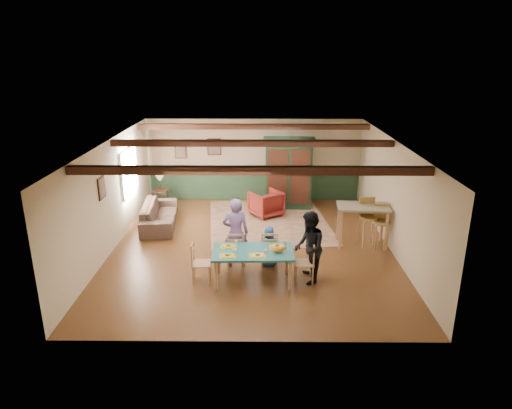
{
  "coord_description": "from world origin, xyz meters",
  "views": [
    {
      "loc": [
        0.21,
        -10.7,
        4.76
      ],
      "look_at": [
        0.1,
        0.01,
        1.15
      ],
      "focal_mm": 32.0,
      "sensor_mm": 36.0,
      "label": 1
    }
  ],
  "objects_px": {
    "dining_chair_end_right": "(304,262)",
    "bar_stool_left": "(368,223)",
    "person_child": "(269,247)",
    "end_table": "(161,198)",
    "cat": "(278,249)",
    "sofa": "(160,214)",
    "armchair": "(266,203)",
    "table_lamp": "(160,183)",
    "dining_chair_far_right": "(269,249)",
    "person_woman": "(309,248)",
    "dining_table": "(253,266)",
    "counter_table": "(362,226)",
    "dining_chair_far_left": "(236,249)",
    "bar_stool_right": "(381,227)",
    "dining_chair_end_left": "(202,263)",
    "person_man": "(236,233)",
    "armoire": "(289,173)"
  },
  "relations": [
    {
      "from": "person_woman",
      "to": "armchair",
      "type": "distance_m",
      "value": 4.29
    },
    {
      "from": "dining_chair_far_right",
      "to": "sofa",
      "type": "bearing_deg",
      "value": -42.07
    },
    {
      "from": "person_man",
      "to": "table_lamp",
      "type": "distance_m",
      "value": 5.04
    },
    {
      "from": "end_table",
      "to": "person_man",
      "type": "bearing_deg",
      "value": -58.49
    },
    {
      "from": "armchair",
      "to": "table_lamp",
      "type": "xyz_separation_m",
      "value": [
        -3.37,
        0.84,
        0.4
      ]
    },
    {
      "from": "sofa",
      "to": "bar_stool_right",
      "type": "distance_m",
      "value": 6.12
    },
    {
      "from": "dining_chair_far_left",
      "to": "person_woman",
      "type": "height_order",
      "value": "person_woman"
    },
    {
      "from": "person_man",
      "to": "bar_stool_right",
      "type": "bearing_deg",
      "value": -165.34
    },
    {
      "from": "cat",
      "to": "armoire",
      "type": "bearing_deg",
      "value": 82.8
    },
    {
      "from": "dining_chair_end_right",
      "to": "bar_stool_left",
      "type": "height_order",
      "value": "bar_stool_left"
    },
    {
      "from": "armoire",
      "to": "sofa",
      "type": "bearing_deg",
      "value": -154.09
    },
    {
      "from": "person_man",
      "to": "armoire",
      "type": "height_order",
      "value": "armoire"
    },
    {
      "from": "person_woman",
      "to": "person_child",
      "type": "xyz_separation_m",
      "value": [
        -0.83,
        0.75,
        -0.31
      ]
    },
    {
      "from": "dining_chair_far_left",
      "to": "end_table",
      "type": "bearing_deg",
      "value": -60.36
    },
    {
      "from": "person_woman",
      "to": "counter_table",
      "type": "xyz_separation_m",
      "value": [
        1.55,
        1.94,
        -0.25
      ]
    },
    {
      "from": "dining_chair_far_right",
      "to": "person_woman",
      "type": "bearing_deg",
      "value": 139.73
    },
    {
      "from": "armchair",
      "to": "person_woman",
      "type": "bearing_deg",
      "value": 67.9
    },
    {
      "from": "armchair",
      "to": "person_man",
      "type": "bearing_deg",
      "value": 44.21
    },
    {
      "from": "person_man",
      "to": "cat",
      "type": "height_order",
      "value": "person_man"
    },
    {
      "from": "cat",
      "to": "sofa",
      "type": "xyz_separation_m",
      "value": [
        -3.25,
        3.43,
        -0.48
      ]
    },
    {
      "from": "sofa",
      "to": "dining_chair_far_right",
      "type": "bearing_deg",
      "value": -136.33
    },
    {
      "from": "dining_chair_end_left",
      "to": "table_lamp",
      "type": "distance_m",
      "value": 5.44
    },
    {
      "from": "dining_chair_end_right",
      "to": "end_table",
      "type": "distance_m",
      "value": 6.51
    },
    {
      "from": "dining_chair_end_left",
      "to": "person_man",
      "type": "xyz_separation_m",
      "value": [
        0.7,
        0.78,
        0.37
      ]
    },
    {
      "from": "armchair",
      "to": "sofa",
      "type": "bearing_deg",
      "value": -18.06
    },
    {
      "from": "sofa",
      "to": "table_lamp",
      "type": "xyz_separation_m",
      "value": [
        -0.31,
        1.7,
        0.46
      ]
    },
    {
      "from": "dining_chair_end_right",
      "to": "bar_stool_left",
      "type": "distance_m",
      "value": 2.66
    },
    {
      "from": "dining_chair_far_right",
      "to": "dining_chair_end_right",
      "type": "distance_m",
      "value": 1.0
    },
    {
      "from": "counter_table",
      "to": "person_child",
      "type": "bearing_deg",
      "value": -153.38
    },
    {
      "from": "armoire",
      "to": "dining_chair_far_right",
      "type": "bearing_deg",
      "value": -96.76
    },
    {
      "from": "dining_table",
      "to": "table_lamp",
      "type": "height_order",
      "value": "table_lamp"
    },
    {
      "from": "bar_stool_right",
      "to": "armchair",
      "type": "bearing_deg",
      "value": 145.72
    },
    {
      "from": "dining_chair_far_right",
      "to": "table_lamp",
      "type": "xyz_separation_m",
      "value": [
        -3.4,
        4.35,
        0.33
      ]
    },
    {
      "from": "bar_stool_right",
      "to": "person_child",
      "type": "bearing_deg",
      "value": -154.3
    },
    {
      "from": "dining_table",
      "to": "table_lamp",
      "type": "relative_size",
      "value": 3.49
    },
    {
      "from": "dining_table",
      "to": "cat",
      "type": "relative_size",
      "value": 5.0
    },
    {
      "from": "person_woman",
      "to": "end_table",
      "type": "relative_size",
      "value": 2.93
    },
    {
      "from": "dining_chair_end_left",
      "to": "counter_table",
      "type": "xyz_separation_m",
      "value": [
        3.85,
        2.0,
        0.08
      ]
    },
    {
      "from": "dining_chair_end_right",
      "to": "person_man",
      "type": "distance_m",
      "value": 1.71
    },
    {
      "from": "counter_table",
      "to": "armoire",
      "type": "bearing_deg",
      "value": 119.27
    },
    {
      "from": "person_woman",
      "to": "armoire",
      "type": "height_order",
      "value": "armoire"
    },
    {
      "from": "dining_table",
      "to": "bar_stool_right",
      "type": "xyz_separation_m",
      "value": [
        3.19,
        1.79,
        0.21
      ]
    },
    {
      "from": "person_man",
      "to": "bar_stool_left",
      "type": "distance_m",
      "value": 3.53
    },
    {
      "from": "person_child",
      "to": "end_table",
      "type": "relative_size",
      "value": 1.78
    },
    {
      "from": "person_child",
      "to": "cat",
      "type": "xyz_separation_m",
      "value": [
        0.17,
        -0.86,
        0.32
      ]
    },
    {
      "from": "counter_table",
      "to": "cat",
      "type": "bearing_deg",
      "value": -137.2
    },
    {
      "from": "dining_chair_far_right",
      "to": "dining_chair_end_left",
      "type": "distance_m",
      "value": 1.64
    },
    {
      "from": "bar_stool_left",
      "to": "table_lamp",
      "type": "bearing_deg",
      "value": 145.05
    },
    {
      "from": "dining_chair_far_left",
      "to": "person_child",
      "type": "height_order",
      "value": "person_child"
    },
    {
      "from": "dining_chair_end_right",
      "to": "cat",
      "type": "bearing_deg",
      "value": -80.54
    }
  ]
}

